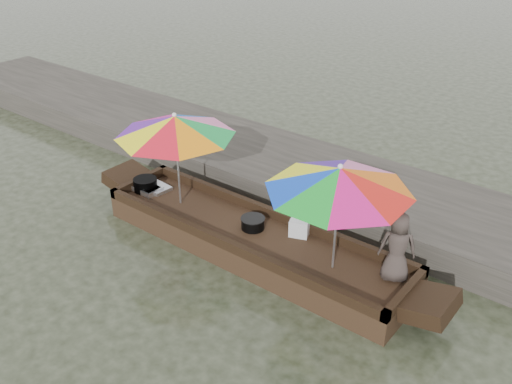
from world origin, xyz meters
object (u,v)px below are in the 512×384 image
Objects in this scene: tray_scallop at (156,187)px; umbrella_stern at (336,218)px; tray_crayfish at (147,189)px; cooking_pot at (145,184)px; boat_hull at (252,242)px; charcoal_grill at (253,224)px; umbrella_bow at (178,160)px; supply_bag at (299,228)px; vendor at (398,247)px.

tray_scallop is 3.64m from umbrella_stern.
tray_crayfish is 0.25× the size of umbrella_stern.
cooking_pot is 0.08m from tray_crayfish.
boat_hull is at bearing -2.06° from tray_scallop.
charcoal_grill is 1.59m from umbrella_bow.
charcoal_grill reaches higher than tray_crayfish.
supply_bag is 1.11m from umbrella_stern.
umbrella_bow reaches higher than vendor.
boat_hull is 5.09× the size of vendor.
vendor is at bearing 4.32° from umbrella_bow.
boat_hull is 1.77m from umbrella_bow.
tray_scallop is (-2.16, 0.08, 0.21)m from boat_hull.
cooking_pot is at bearing -22.92° from vendor.
supply_bag is 0.28× the size of vendor.
supply_bag reaches higher than boat_hull.
tray_crayfish is 1.00× the size of tray_scallop.
boat_hull is 10.31× the size of tray_scallop.
cooking_pot is 4.47m from vendor.
supply_bag is at bearing -31.10° from vendor.
umbrella_bow is at bearing -169.54° from supply_bag.
cooking_pot is 0.21× the size of umbrella_bow.
umbrella_bow is 0.98× the size of umbrella_stern.
charcoal_grill is (2.09, 0.03, 0.05)m from tray_scallop.
umbrella_stern is (3.62, 0.07, 0.73)m from tray_crayfish.
umbrella_bow is at bearing 3.89° from cooking_pot.
umbrella_bow is (0.66, -0.08, 0.74)m from tray_scallop.
tray_crayfish is at bearing -112.86° from tray_scallop.
tray_crayfish is 4.42m from vendor.
vendor is at bearing 4.50° from tray_crayfish.
supply_bag is 0.15× the size of umbrella_stern.
cooking_pot is 0.82× the size of tray_crayfish.
charcoal_grill reaches higher than tray_scallop.
charcoal_grill is 0.18× the size of umbrella_stern.
supply_bag is (0.59, 0.38, 0.30)m from boat_hull.
supply_bag is at bearing 8.70° from cooking_pot.
umbrella_bow is at bearing -175.62° from charcoal_grill.
vendor reaches higher than cooking_pot.
umbrella_stern is at bearing -25.35° from supply_bag.
tray_scallop is at bearing 67.14° from tray_crayfish.
tray_crayfish is 1.03m from umbrella_bow.
cooking_pot reaches higher than tray_crayfish.
vendor is 0.51× the size of umbrella_stern.
supply_bag is 2.21m from umbrella_bow.
tray_scallop is 4.35m from vendor.
vendor is at bearing 4.24° from cooking_pot.
charcoal_grill is 0.35× the size of vendor.
cooking_pot is 0.40× the size of vendor.
supply_bag is at bearing 9.17° from tray_crayfish.
umbrella_stern is (3.56, -0.08, 0.74)m from tray_scallop.
tray_crayfish is 1.39× the size of charcoal_grill.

